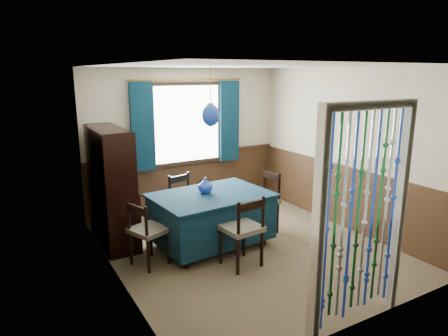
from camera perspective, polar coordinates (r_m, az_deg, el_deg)
floor at (r=5.76m, az=3.33°, el=-11.35°), size 4.00×4.00×0.00m
ceiling at (r=5.23m, az=3.71°, el=14.37°), size 4.00×4.00×0.00m
wall_back at (r=7.08m, az=-5.42°, el=3.94°), size 3.60×0.00×3.60m
wall_front at (r=3.91m, az=19.88°, el=-4.72°), size 3.60×0.00×3.60m
wall_left at (r=4.64m, az=-15.40°, el=-1.56°), size 0.00×4.00×4.00m
wall_right at (r=6.51m, az=16.90°, el=2.56°), size 0.00×4.00×4.00m
wainscot_back at (r=7.23m, az=-5.24°, el=-1.95°), size 3.60×0.00×3.60m
wainscot_front at (r=4.20m, az=18.88°, el=-14.45°), size 3.60×0.00×3.60m
wainscot_left at (r=4.89m, az=-14.68°, el=-10.06°), size 0.00×4.00×4.00m
wainscot_right at (r=6.67m, az=16.37°, el=-3.78°), size 0.00×4.00×4.00m
window at (r=6.99m, az=-5.31°, el=6.30°), size 1.32×0.12×1.42m
doorway at (r=4.01m, az=19.00°, el=-7.22°), size 1.16×0.12×2.18m
dining_table at (r=5.67m, az=-1.82°, el=-6.86°), size 1.67×1.22×0.77m
chair_near at (r=5.08m, az=2.70°, el=-8.74°), size 0.50×0.49×0.94m
chair_far at (r=6.25m, az=-5.57°, el=-4.75°), size 0.52×0.50×0.88m
chair_left at (r=5.20m, az=-10.92°, el=-8.85°), size 0.53×0.54×0.87m
chair_right at (r=6.21m, az=5.52°, el=-4.56°), size 0.45×0.47×0.95m
sideboard at (r=6.00m, az=-15.72°, el=-4.82°), size 0.46×1.28×1.67m
pendant_lamp at (r=5.35m, az=-1.93°, el=7.57°), size 0.24×0.24×0.78m
vase_table at (r=5.61m, az=-2.69°, el=-2.55°), size 0.25×0.25×0.20m
bowl_shelf at (r=5.60m, az=-14.79°, el=0.14°), size 0.27×0.27×0.05m
vase_sideboard at (r=6.25m, az=-16.18°, el=-0.95°), size 0.17×0.17×0.16m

